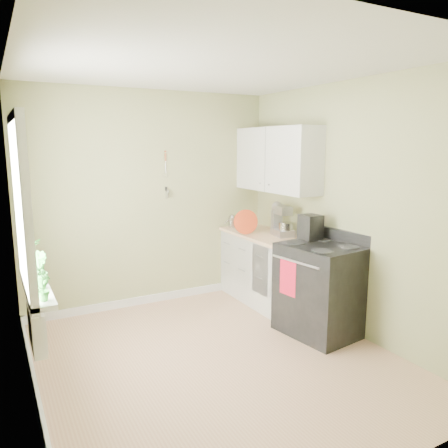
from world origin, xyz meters
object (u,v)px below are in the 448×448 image
stove (321,289)px  stand_mixer (282,222)px  coffee_maker (310,231)px  kettle (232,221)px

stove → stand_mixer: stand_mixer is taller
stand_mixer → coffee_maker: size_ratio=1.17×
kettle → coffee_maker: (0.21, -1.42, 0.08)m
stove → stand_mixer: (0.12, 0.91, 0.59)m
stove → kettle: bearing=95.1°
stove → kettle: stove is taller
stand_mixer → kettle: 0.84m
stand_mixer → kettle: bearing=109.1°
stand_mixer → kettle: (-0.27, 0.79, -0.09)m
stand_mixer → coffee_maker: 0.63m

